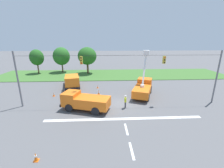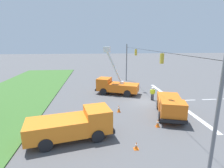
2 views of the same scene
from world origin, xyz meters
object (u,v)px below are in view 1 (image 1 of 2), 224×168
Objects in this scene: utility_truck_support_far at (85,101)px; traffic_cone_foreground_right at (54,94)px; traffic_cone_mid_left at (36,157)px; traffic_cone_near_bucket at (98,86)px; traffic_cone_mid_right at (99,92)px; utility_truck_bucket_lift at (143,87)px; tree_far_west at (37,58)px; utility_truck_support_near at (72,81)px; tree_centre at (87,56)px; road_worker at (125,101)px; traffic_cone_foreground_left at (71,100)px; tree_west at (61,56)px.

traffic_cone_foreground_right is (-5.42, 4.88, -0.86)m from utility_truck_support_far.
traffic_cone_near_bucket is at bearing 77.34° from traffic_cone_mid_left.
traffic_cone_mid_left is (2.87, -13.15, 0.05)m from traffic_cone_foreground_right.
utility_truck_support_far reaches higher than traffic_cone_foreground_right.
utility_truck_bucket_lift is at bearing -3.97° from traffic_cone_mid_right.
traffic_cone_mid_right is at bearing -45.44° from tree_far_west.
utility_truck_bucket_lift is at bearing 49.31° from traffic_cone_mid_left.
utility_truck_support_near is 10.14m from utility_truck_support_far.
tree_centre reaches higher than tree_far_west.
traffic_cone_mid_right is at bearing 176.03° from utility_truck_bucket_lift.
utility_truck_support_near is 5.12m from traffic_cone_foreground_right.
traffic_cone_near_bucket is (4.70, -0.92, -0.91)m from utility_truck_support_near.
utility_truck_bucket_lift reaches higher than traffic_cone_mid_right.
traffic_cone_mid_right is 1.27× the size of traffic_cone_near_bucket.
traffic_cone_mid_left is at bearing -132.48° from road_worker.
traffic_cone_mid_left reaches higher than traffic_cone_near_bucket.
traffic_cone_foreground_left reaches higher than traffic_cone_mid_left.
utility_truck_support_near is 8.81× the size of traffic_cone_mid_right.
tree_centre is at bearing 94.79° from utility_truck_support_far.
road_worker is 9.35m from traffic_cone_near_bucket.
traffic_cone_foreground_right is (9.02, -16.52, -3.85)m from tree_far_west.
road_worker is at bearing -65.18° from traffic_cone_near_bucket.
traffic_cone_mid_left is (11.89, -29.66, -3.80)m from tree_far_west.
traffic_cone_foreground_left is at bearing -72.72° from tree_west.
traffic_cone_near_bucket reaches higher than traffic_cone_foreground_right.
traffic_cone_foreground_left is at bearing -141.48° from traffic_cone_mid_right.
tree_west is 20.67m from traffic_cone_mid_right.
tree_far_west reaches higher than traffic_cone_mid_right.
road_worker is 2.27× the size of traffic_cone_foreground_left.
utility_truck_bucket_lift is 8.85× the size of traffic_cone_foreground_left.
tree_west is 21.90m from traffic_cone_foreground_left.
tree_far_west is 16.43m from utility_truck_support_near.
traffic_cone_mid_right is at bearing -59.81° from tree_west.
utility_truck_bucket_lift is 11.15m from traffic_cone_foreground_left.
traffic_cone_foreground_left is at bearing -41.02° from traffic_cone_foreground_right.
traffic_cone_mid_right is at bearing -78.06° from tree_centre.
tree_centre is 21.99m from road_worker.
tree_west reaches higher than traffic_cone_mid_right.
traffic_cone_foreground_left is at bearing -91.57° from tree_centre.
utility_truck_support_near is 3.93× the size of road_worker.
utility_truck_bucket_lift is 5.67m from road_worker.
utility_truck_support_near is at bearing 110.01° from utility_truck_support_far.
traffic_cone_mid_right reaches higher than traffic_cone_near_bucket.
tree_centre reaches higher than utility_truck_support_far.
traffic_cone_near_bucket is at bearing -76.23° from tree_centre.
tree_centre is 10.74× the size of traffic_cone_near_bucket.
tree_far_west is at bearing 111.84° from traffic_cone_mid_left.
utility_truck_support_far is 8.69m from traffic_cone_mid_left.
utility_truck_bucket_lift is (10.30, -16.07, -3.15)m from tree_centre.
utility_truck_bucket_lift is 14.03m from traffic_cone_foreground_right.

